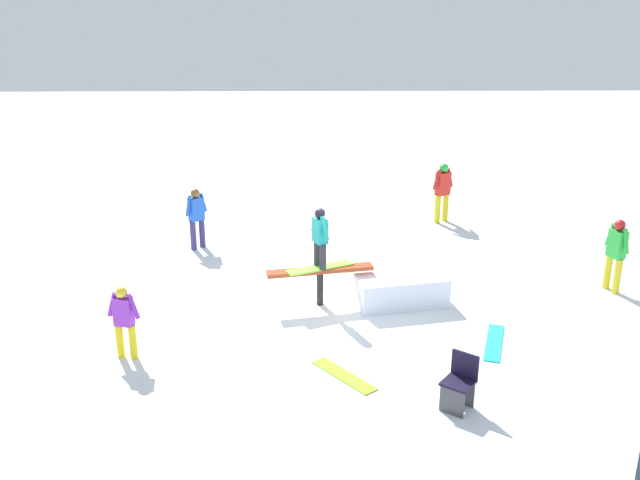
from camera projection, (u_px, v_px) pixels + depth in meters
ground_plane at (320, 304)px, 14.43m from camera, size 60.00×60.00×0.00m
rail_feature at (320, 274)px, 14.20m from camera, size 2.16×0.71×0.79m
snow_kicker_ramp at (396, 284)px, 14.65m from camera, size 2.07×1.83×0.60m
main_rider_on_rail at (320, 240)px, 13.95m from camera, size 1.37×0.85×1.25m
bystander_purple at (124, 318)px, 12.13m from camera, size 0.60×0.26×1.34m
bystander_red at (443, 189)px, 19.10m from camera, size 0.64×0.47×1.62m
bystander_green at (616, 251)px, 14.77m from camera, size 0.33×0.65×1.58m
bystander_blue at (197, 215)px, 17.18m from camera, size 0.50×0.50×1.51m
loose_snowboard_cyan at (494, 343)px, 12.87m from camera, size 0.70×1.46×0.02m
loose_snowboard_lime at (344, 375)px, 11.79m from camera, size 1.06×1.22×0.02m
folding_chair at (460, 384)px, 10.79m from camera, size 0.62×0.62×0.88m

